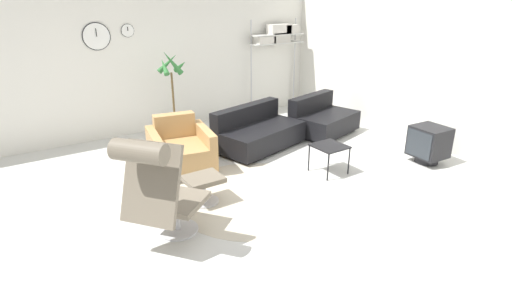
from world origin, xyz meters
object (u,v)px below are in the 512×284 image
(shelf_unit, at_px, (278,36))
(lounge_chair, at_px, (158,184))
(couch_low, at_px, (257,133))
(side_table, at_px, (329,148))
(armchair_red, at_px, (181,151))
(ottoman, at_px, (204,184))
(potted_plant, at_px, (174,108))
(couch_second, at_px, (322,120))
(crt_television, at_px, (429,143))

(shelf_unit, bearing_deg, lounge_chair, -138.92)
(couch_low, relative_size, shelf_unit, 0.83)
(lounge_chair, relative_size, side_table, 2.80)
(armchair_red, height_order, shelf_unit, shelf_unit)
(side_table, bearing_deg, couch_low, 102.01)
(lounge_chair, height_order, side_table, lounge_chair)
(lounge_chair, bearing_deg, ottoman, 90.00)
(side_table, xyz_separation_m, potted_plant, (-1.25, 2.63, 0.17))
(armchair_red, distance_m, shelf_unit, 3.78)
(ottoman, xyz_separation_m, potted_plant, (0.65, 2.44, 0.30))
(ottoman, bearing_deg, armchair_red, 80.91)
(lounge_chair, bearing_deg, armchair_red, 112.73)
(lounge_chair, relative_size, couch_second, 0.92)
(ottoman, height_order, armchair_red, armchair_red)
(couch_low, xyz_separation_m, side_table, (0.30, -1.41, 0.12))
(crt_television, bearing_deg, couch_low, 46.34)
(couch_low, xyz_separation_m, potted_plant, (-0.95, 1.22, 0.29))
(couch_low, distance_m, couch_second, 1.43)
(lounge_chair, distance_m, ottoman, 1.08)
(potted_plant, bearing_deg, lounge_chair, -115.04)
(potted_plant, bearing_deg, crt_television, -48.97)
(couch_low, height_order, potted_plant, potted_plant)
(side_table, distance_m, potted_plant, 2.92)
(armchair_red, height_order, potted_plant, potted_plant)
(couch_low, distance_m, shelf_unit, 2.70)
(crt_television, xyz_separation_m, potted_plant, (-2.77, 3.19, 0.24))
(armchair_red, xyz_separation_m, couch_second, (2.86, 0.08, -0.03))
(armchair_red, xyz_separation_m, shelf_unit, (3.05, 1.78, 1.34))
(couch_low, height_order, shelf_unit, shelf_unit)
(ottoman, height_order, crt_television, crt_television)
(couch_second, bearing_deg, shelf_unit, -111.17)
(ottoman, relative_size, couch_low, 0.28)
(lounge_chair, distance_m, crt_television, 4.22)
(side_table, distance_m, crt_television, 1.62)
(couch_low, xyz_separation_m, couch_second, (1.43, -0.03, 0.00))
(lounge_chair, xyz_separation_m, shelf_unit, (4.00, 3.49, 0.92))
(lounge_chair, bearing_deg, crt_television, 49.72)
(armchair_red, height_order, side_table, armchair_red)
(side_table, height_order, shelf_unit, shelf_unit)
(lounge_chair, height_order, couch_low, lounge_chair)
(lounge_chair, relative_size, potted_plant, 0.78)
(couch_second, distance_m, shelf_unit, 2.19)
(couch_second, relative_size, shelf_unit, 0.69)
(potted_plant, height_order, shelf_unit, shelf_unit)
(ottoman, distance_m, couch_low, 2.01)
(shelf_unit, bearing_deg, ottoman, -138.29)
(crt_television, bearing_deg, side_table, 73.31)
(ottoman, relative_size, shelf_unit, 0.23)
(lounge_chair, bearing_deg, side_table, 60.56)
(crt_television, distance_m, potted_plant, 4.23)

